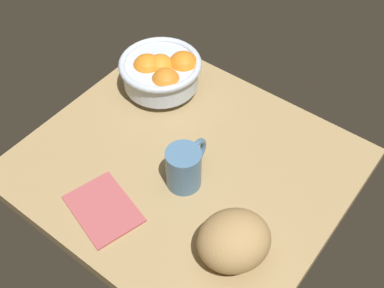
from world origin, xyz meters
The scene contains 5 objects.
ground_plane centered at (0.00, 0.00, -1.50)cm, with size 64.34×57.80×3.00cm, color tan.
fruit_bowl centered at (-17.88, 14.40, 5.62)cm, with size 19.13×19.13×9.98cm.
bread_loaf centered at (19.71, -11.45, 4.68)cm, with size 13.31×11.88×9.35cm, color tan.
napkin_folded centered at (-5.44, -18.82, 0.47)cm, with size 14.49×10.64×0.94cm, color #B35055.
mug centered at (2.90, -3.76, 4.59)cm, with size 7.07×11.46×9.19cm.
Camera 1 is at (39.46, -49.36, 79.46)cm, focal length 45.30 mm.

